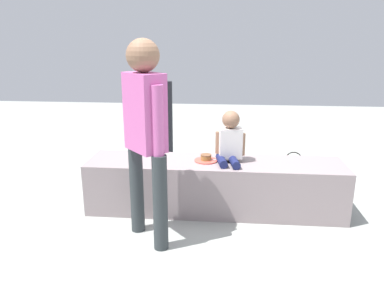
{
  "coord_description": "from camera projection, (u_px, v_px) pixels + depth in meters",
  "views": [
    {
      "loc": [
        0.08,
        -3.28,
        1.6
      ],
      "look_at": [
        -0.19,
        -0.29,
        0.74
      ],
      "focal_mm": 34.3,
      "sensor_mm": 36.0,
      "label": 1
    }
  ],
  "objects": [
    {
      "name": "cake_plate",
      "position": [
        206.0,
        159.0,
        3.46
      ],
      "size": [
        0.22,
        0.22,
        0.07
      ],
      "color": "#E0594C",
      "rests_on": "concrete_ledge"
    },
    {
      "name": "gift_bag",
      "position": [
        272.0,
        177.0,
        4.03
      ],
      "size": [
        0.25,
        0.11,
        0.32
      ],
      "color": "#4C99E0",
      "rests_on": "ground_plane"
    },
    {
      "name": "adult_standing",
      "position": [
        145.0,
        125.0,
        2.8
      ],
      "size": [
        0.37,
        0.38,
        1.61
      ],
      "color": "#2D3436",
      "rests_on": "ground_plane"
    },
    {
      "name": "water_bottle_near_gift",
      "position": [
        194.0,
        177.0,
        4.19
      ],
      "size": [
        0.07,
        0.07,
        0.2
      ],
      "color": "silver",
      "rests_on": "ground_plane"
    },
    {
      "name": "concrete_ledge",
      "position": [
        214.0,
        186.0,
        3.52
      ],
      "size": [
        2.41,
        0.53,
        0.49
      ],
      "primitive_type": "cube",
      "color": "gray",
      "rests_on": "ground_plane"
    },
    {
      "name": "cake_box_white",
      "position": [
        232.0,
        163.0,
        4.73
      ],
      "size": [
        0.34,
        0.31,
        0.13
      ],
      "primitive_type": "cube",
      "rotation": [
        0.0,
        0.0,
        -0.18
      ],
      "color": "white",
      "rests_on": "ground_plane"
    },
    {
      "name": "party_cup_red",
      "position": [
        206.0,
        179.0,
        4.24
      ],
      "size": [
        0.08,
        0.08,
        0.1
      ],
      "primitive_type": "cylinder",
      "color": "red",
      "rests_on": "ground_plane"
    },
    {
      "name": "railing_post",
      "position": [
        169.0,
        133.0,
        4.88
      ],
      "size": [
        0.36,
        0.36,
        1.08
      ],
      "color": "black",
      "rests_on": "ground_plane"
    },
    {
      "name": "handbag_black_leather",
      "position": [
        293.0,
        170.0,
        4.27
      ],
      "size": [
        0.26,
        0.14,
        0.36
      ],
      "color": "black",
      "rests_on": "ground_plane"
    },
    {
      "name": "ground_plane",
      "position": [
        214.0,
        209.0,
        3.59
      ],
      "size": [
        12.0,
        12.0,
        0.0
      ],
      "primitive_type": "plane",
      "color": "#9BA099"
    },
    {
      "name": "child_seated",
      "position": [
        230.0,
        140.0,
        3.38
      ],
      "size": [
        0.28,
        0.33,
        0.48
      ],
      "color": "navy",
      "rests_on": "concrete_ledge"
    }
  ]
}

